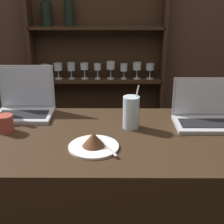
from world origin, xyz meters
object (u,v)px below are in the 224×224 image
object	(u,v)px
laptop_near	(25,104)
laptop_far	(206,114)
water_glass	(131,112)
cake_plate	(94,143)
coffee_cup	(5,124)

from	to	relation	value
laptop_near	laptop_far	size ratio (longest dim) A/B	0.95
water_glass	laptop_near	bearing A→B (deg)	162.88
cake_plate	water_glass	world-z (taller)	water_glass
laptop_near	laptop_far	distance (m)	0.93
cake_plate	laptop_far	bearing A→B (deg)	26.29
laptop_far	water_glass	size ratio (longest dim) A/B	1.48
laptop_near	cake_plate	xyz separation A→B (m)	(0.38, -0.38, -0.04)
laptop_far	coffee_cup	xyz separation A→B (m)	(-0.95, -0.11, -0.01)
laptop_near	laptop_far	world-z (taller)	laptop_near
laptop_near	laptop_far	bearing A→B (deg)	-7.10
laptop_near	coffee_cup	bearing A→B (deg)	-98.95
cake_plate	laptop_near	bearing A→B (deg)	135.42
laptop_far	cake_plate	bearing A→B (deg)	-153.71
cake_plate	water_glass	bearing A→B (deg)	51.77
water_glass	coffee_cup	world-z (taller)	water_glass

